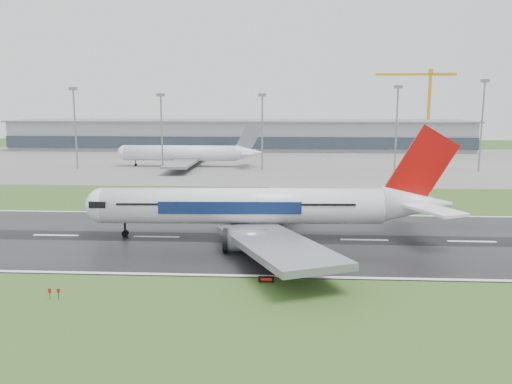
{
  "coord_description": "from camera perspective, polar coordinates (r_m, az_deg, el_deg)",
  "views": [
    {
      "loc": [
        24.94,
        -97.0,
        26.22
      ],
      "look_at": [
        18.69,
        12.0,
        7.0
      ],
      "focal_mm": 36.65,
      "sensor_mm": 36.0,
      "label": 1
    }
  ],
  "objects": [
    {
      "name": "floodmast_5",
      "position": [
        209.86,
        23.4,
        6.46
      ],
      "size": [
        0.64,
        0.64,
        32.56
      ],
      "primitive_type": "cylinder",
      "color": "gray",
      "rests_on": "ground"
    },
    {
      "name": "runway_sign",
      "position": [
        76.91,
        1.13,
        -9.54
      ],
      "size": [
        2.31,
        0.62,
        1.04
      ],
      "primitive_type": null,
      "rotation": [
        0.0,
        0.0,
        -0.16
      ],
      "color": "black",
      "rests_on": "ground"
    },
    {
      "name": "floodmast_3",
      "position": [
        197.6,
        0.68,
        6.37
      ],
      "size": [
        0.64,
        0.64,
        27.53
      ],
      "primitive_type": "cylinder",
      "color": "gray",
      "rests_on": "ground"
    },
    {
      "name": "terminal",
      "position": [
        283.72,
        -1.78,
        6.2
      ],
      "size": [
        240.0,
        36.0,
        15.0
      ],
      "primitive_type": "cube",
      "color": "gray",
      "rests_on": "ground"
    },
    {
      "name": "floodmast_2",
      "position": [
        202.97,
        -10.25,
        6.32
      ],
      "size": [
        0.64,
        0.64,
        27.61
      ],
      "primitive_type": "cylinder",
      "color": "gray",
      "rests_on": "ground"
    },
    {
      "name": "runway",
      "position": [
        103.52,
        -10.81,
        -4.84
      ],
      "size": [
        400.0,
        45.0,
        0.1
      ],
      "primitive_type": "cube",
      "color": "black",
      "rests_on": "ground"
    },
    {
      "name": "apron",
      "position": [
        224.93,
        -3.11,
        3.29
      ],
      "size": [
        400.0,
        130.0,
        0.08
      ],
      "primitive_type": "cube",
      "color": "slate",
      "rests_on": "ground"
    },
    {
      "name": "parked_airliner",
      "position": [
        210.05,
        -7.59,
        5.12
      ],
      "size": [
        59.25,
        55.21,
        17.28
      ],
      "primitive_type": null,
      "rotation": [
        0.0,
        0.0,
        -0.01
      ],
      "color": "white",
      "rests_on": "apron"
    },
    {
      "name": "floodmast_1",
      "position": [
        213.22,
        -19.11,
        6.41
      ],
      "size": [
        0.64,
        0.64,
        29.94
      ],
      "primitive_type": "cylinder",
      "color": "gray",
      "rests_on": "ground"
    },
    {
      "name": "tower_crane",
      "position": [
        307.28,
        18.34,
        8.62
      ],
      "size": [
        43.69,
        3.04,
        43.19
      ],
      "primitive_type": null,
      "rotation": [
        0.0,
        0.0,
        -0.02
      ],
      "color": "orange",
      "rests_on": "ground"
    },
    {
      "name": "floodmast_4",
      "position": [
        201.48,
        15.06,
        6.52
      ],
      "size": [
        0.64,
        0.64,
        30.46
      ],
      "primitive_type": "cylinder",
      "color": "gray",
      "rests_on": "ground"
    },
    {
      "name": "main_airliner",
      "position": [
        99.5,
        1.37,
        0.86
      ],
      "size": [
        73.13,
        69.95,
        20.71
      ],
      "primitive_type": null,
      "rotation": [
        0.0,
        0.0,
        0.05
      ],
      "color": "white",
      "rests_on": "runway"
    },
    {
      "name": "ground",
      "position": [
        103.54,
        -10.81,
        -4.87
      ],
      "size": [
        520.0,
        520.0,
        0.0
      ],
      "primitive_type": "plane",
      "color": "#2D4F1D",
      "rests_on": "ground"
    }
  ]
}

